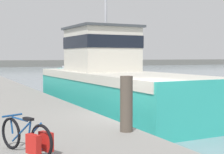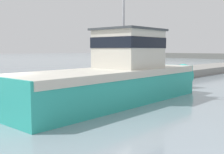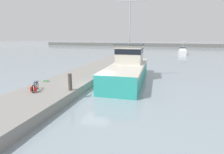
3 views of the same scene
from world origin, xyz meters
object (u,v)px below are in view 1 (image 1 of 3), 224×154
object	(u,v)px
boat_green_anchored	(73,68)
mooring_post	(126,104)
bicycle_touring	(30,138)
fishing_boat_main	(109,79)

from	to	relation	value
boat_green_anchored	mooring_post	distance (m)	44.19
bicycle_touring	mooring_post	xyz separation A→B (m)	(2.59, 1.04, 0.37)
mooring_post	bicycle_touring	bearing A→B (deg)	-158.12
boat_green_anchored	bicycle_touring	size ratio (longest dim) A/B	5.20
boat_green_anchored	mooring_post	size ratio (longest dim) A/B	5.79
fishing_boat_main	mooring_post	size ratio (longest dim) A/B	10.81
fishing_boat_main	boat_green_anchored	bearing A→B (deg)	72.92
mooring_post	fishing_boat_main	bearing A→B (deg)	68.08
fishing_boat_main	boat_green_anchored	distance (m)	35.43
boat_green_anchored	mooring_post	bearing A→B (deg)	-100.58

